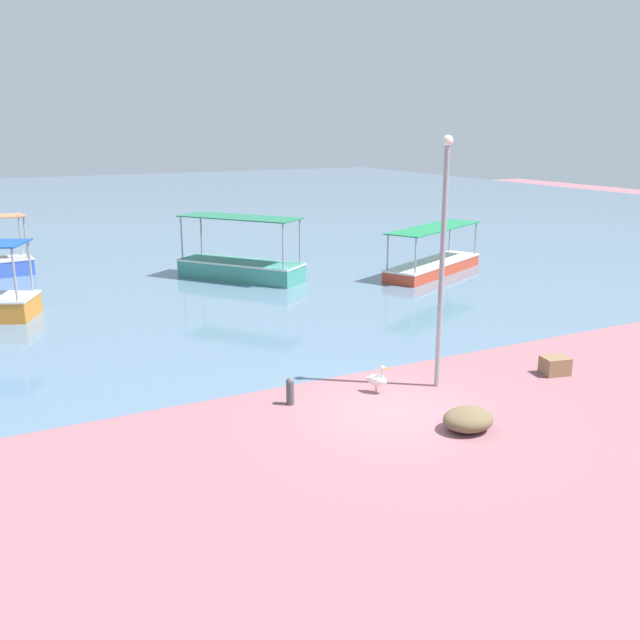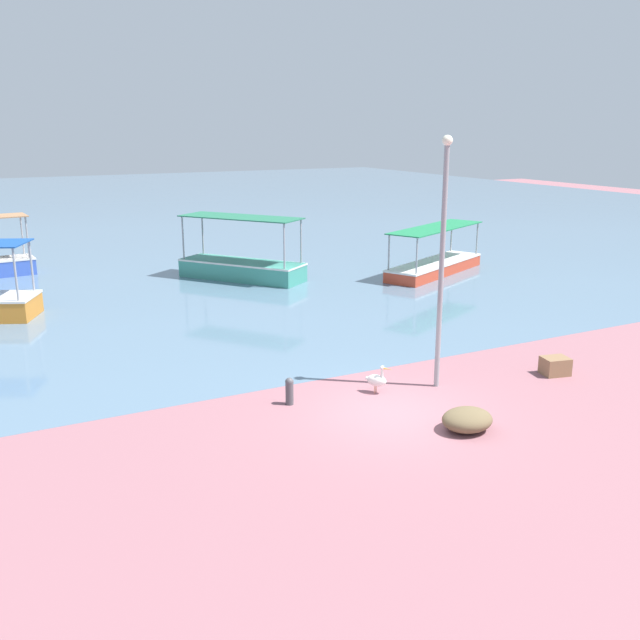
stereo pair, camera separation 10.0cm
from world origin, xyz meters
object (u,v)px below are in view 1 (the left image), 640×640
Objects in this scene: pelican at (377,380)px; lamp_post at (443,252)px; fishing_boat_far_right at (433,264)px; mooring_bollard at (290,390)px; net_pile at (468,419)px; fishing_boat_near_left at (241,267)px; cargo_crate at (555,366)px.

pelican is 3.81m from lamp_post.
fishing_boat_far_right reaches higher than mooring_bollard.
pelican reaches higher than net_pile.
fishing_boat_near_left is 4.72× the size of net_pile.
mooring_bollard is 7.93m from cargo_crate.
net_pile is 1.69× the size of cargo_crate.
pelican is 2.45m from mooring_bollard.
net_pile is at bearing -124.07° from fishing_boat_far_right.
fishing_boat_far_right is 8.56× the size of pelican.
cargo_crate is (3.61, -0.82, -3.49)m from lamp_post.
fishing_boat_near_left reaches higher than pelican.
fishing_boat_near_left is 8.16× the size of mooring_bollard.
fishing_boat_near_left is at bearing 88.22° from lamp_post.
fishing_boat_far_right is 16.01m from lamp_post.
pelican is 5.49m from cargo_crate.
fishing_boat_far_right is at bearing -19.71° from fishing_boat_near_left.
net_pile is (-10.41, -15.39, -0.20)m from fishing_boat_far_right.
pelican is at bearing 168.05° from cargo_crate.
lamp_post reaches higher than fishing_boat_near_left.
net_pile is 5.14m from cargo_crate.
fishing_boat_near_left reaches higher than net_pile.
mooring_bollard is at bearing 169.16° from cargo_crate.
pelican is 0.12× the size of lamp_post.
lamp_post is 5.40m from mooring_bollard.
pelican is at bearing -98.24° from fishing_boat_near_left.
fishing_boat_near_left is at bearing 160.29° from fishing_boat_far_right.
cargo_crate is (7.79, -1.49, -0.13)m from mooring_bollard.
mooring_bollard is at bearing 171.65° from pelican.
net_pile is (3.03, -3.42, -0.12)m from mooring_bollard.
cargo_crate is at bearing -112.75° from fishing_boat_far_right.
fishing_boat_near_left is at bearing 100.66° from cargo_crate.
lamp_post is 9.06× the size of cargo_crate.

